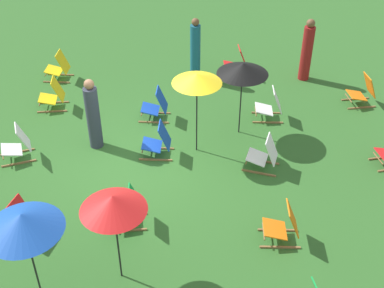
{
  "coord_description": "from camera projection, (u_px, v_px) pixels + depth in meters",
  "views": [
    {
      "loc": [
        9.21,
        1.03,
        7.26
      ],
      "look_at": [
        0.0,
        1.2,
        0.5
      ],
      "focal_mm": 48.63,
      "sensor_mm": 36.0,
      "label": 1
    }
  ],
  "objects": [
    {
      "name": "ground_plane",
      "position": [
        139.0,
        162.0,
        11.7
      ],
      "size": [
        40.0,
        40.0,
        0.0
      ],
      "primitive_type": "plane",
      "color": "#2D6026"
    },
    {
      "name": "deckchair_0",
      "position": [
        363.0,
        92.0,
        13.51
      ],
      "size": [
        0.57,
        0.81,
        0.83
      ],
      "rotation": [
        0.0,
        0.0,
        0.13
      ],
      "color": "olive",
      "rests_on": "ground"
    },
    {
      "name": "deckchair_1",
      "position": [
        18.0,
        145.0,
        11.63
      ],
      "size": [
        0.69,
        0.87,
        0.83
      ],
      "rotation": [
        0.0,
        0.0,
        0.31
      ],
      "color": "olive",
      "rests_on": "ground"
    },
    {
      "name": "deckchair_2",
      "position": [
        158.0,
        142.0,
        11.72
      ],
      "size": [
        0.53,
        0.79,
        0.83
      ],
      "rotation": [
        0.0,
        0.0,
        -0.07
      ],
      "color": "olive",
      "rests_on": "ground"
    },
    {
      "name": "deckchair_4",
      "position": [
        156.0,
        106.0,
        12.95
      ],
      "size": [
        0.54,
        0.8,
        0.83
      ],
      "rotation": [
        0.0,
        0.0,
        -0.08
      ],
      "color": "olive",
      "rests_on": "ground"
    },
    {
      "name": "deckchair_6",
      "position": [
        59.0,
        67.0,
        14.59
      ],
      "size": [
        0.54,
        0.8,
        0.83
      ],
      "rotation": [
        0.0,
        0.0,
        -0.09
      ],
      "color": "olive",
      "rests_on": "ground"
    },
    {
      "name": "deckchair_8",
      "position": [
        15.0,
        219.0,
        9.72
      ],
      "size": [
        0.68,
        0.87,
        0.83
      ],
      "rotation": [
        0.0,
        0.0,
        -0.3
      ],
      "color": "olive",
      "rests_on": "ground"
    },
    {
      "name": "deckchair_9",
      "position": [
        129.0,
        209.0,
        9.95
      ],
      "size": [
        0.52,
        0.79,
        0.83
      ],
      "rotation": [
        0.0,
        0.0,
        0.06
      ],
      "color": "olive",
      "rests_on": "ground"
    },
    {
      "name": "deckchair_10",
      "position": [
        237.0,
        63.0,
        14.82
      ],
      "size": [
        0.51,
        0.78,
        0.83
      ],
      "rotation": [
        0.0,
        0.0,
        0.04
      ],
      "color": "olive",
      "rests_on": "ground"
    },
    {
      "name": "deckchair_11",
      "position": [
        284.0,
        225.0,
        9.6
      ],
      "size": [
        0.51,
        0.78,
        0.83
      ],
      "rotation": [
        0.0,
        0.0,
        -0.05
      ],
      "color": "olive",
      "rests_on": "ground"
    },
    {
      "name": "deckchair_12",
      "position": [
        53.0,
        95.0,
        13.36
      ],
      "size": [
        0.53,
        0.79,
        0.83
      ],
      "rotation": [
        0.0,
        0.0,
        0.07
      ],
      "color": "olive",
      "rests_on": "ground"
    },
    {
      "name": "deckchair_13",
      "position": [
        264.0,
        155.0,
        11.32
      ],
      "size": [
        0.69,
        0.87,
        0.83
      ],
      "rotation": [
        0.0,
        0.0,
        -0.31
      ],
      "color": "olive",
      "rests_on": "ground"
    },
    {
      "name": "deckchair_14",
      "position": [
        270.0,
        106.0,
        12.95
      ],
      "size": [
        0.52,
        0.78,
        0.83
      ],
      "rotation": [
        0.0,
        0.0,
        -0.05
      ],
      "color": "olive",
      "rests_on": "ground"
    },
    {
      "name": "umbrella_0",
      "position": [
        243.0,
        69.0,
        11.65
      ],
      "size": [
        1.18,
        1.18,
        1.87
      ],
      "color": "black",
      "rests_on": "ground"
    },
    {
      "name": "umbrella_1",
      "position": [
        113.0,
        203.0,
        8.11
      ],
      "size": [
        1.09,
        1.09,
        1.86
      ],
      "color": "black",
      "rests_on": "ground"
    },
    {
      "name": "umbrella_2",
      "position": [
        197.0,
        79.0,
        10.98
      ],
      "size": [
        1.08,
        1.08,
        1.99
      ],
      "color": "black",
      "rests_on": "ground"
    },
    {
      "name": "umbrella_3",
      "position": [
        22.0,
        222.0,
        7.71
      ],
      "size": [
        1.23,
        1.23,
        1.92
      ],
      "color": "black",
      "rests_on": "ground"
    },
    {
      "name": "person_0",
      "position": [
        195.0,
        51.0,
        14.32
      ],
      "size": [
        0.36,
        0.36,
        1.81
      ],
      "rotation": [
        0.0,
        0.0,
        5.04
      ],
      "color": "#195972",
      "rests_on": "ground"
    },
    {
      "name": "person_1",
      "position": [
        307.0,
        51.0,
        14.33
      ],
      "size": [
        0.43,
        0.43,
        1.79
      ],
      "rotation": [
        0.0,
        0.0,
        3.84
      ],
      "color": "maroon",
      "rests_on": "ground"
    },
    {
      "name": "person_2",
      "position": [
        93.0,
        116.0,
        11.74
      ],
      "size": [
        0.44,
        0.44,
        1.75
      ],
      "rotation": [
        0.0,
        0.0,
        2.39
      ],
      "color": "#333847",
      "rests_on": "ground"
    }
  ]
}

